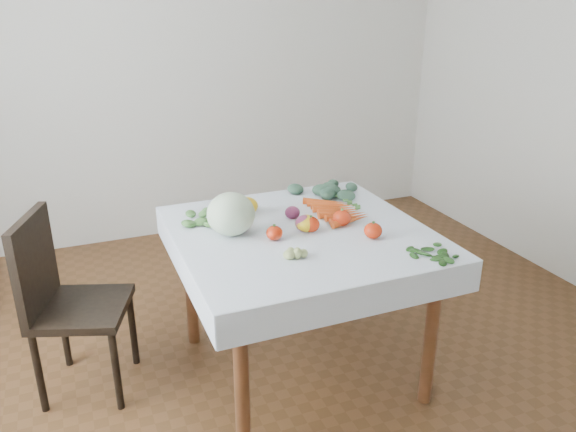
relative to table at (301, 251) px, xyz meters
name	(u,v)px	position (x,y,z in m)	size (l,w,h in m)	color
ground	(300,368)	(0.00, 0.00, -0.65)	(4.00, 4.00, 0.00)	#57351B
back_wall	(192,55)	(0.00, 2.00, 0.70)	(4.00, 0.04, 2.70)	silver
table	(301,251)	(0.00, 0.00, 0.00)	(1.00, 1.00, 0.75)	brown
tablecloth	(301,231)	(0.00, 0.00, 0.10)	(1.12, 1.12, 0.01)	white
chair	(62,294)	(-1.05, 0.28, -0.15)	(0.51, 0.51, 0.88)	black
cabbage	(231,214)	(-0.31, 0.08, 0.20)	(0.22, 0.22, 0.19)	silver
tomato_a	(311,224)	(0.03, -0.03, 0.14)	(0.08, 0.08, 0.07)	red
tomato_b	(342,218)	(0.20, -0.01, 0.14)	(0.09, 0.09, 0.08)	red
tomato_c	(274,233)	(-0.15, -0.05, 0.13)	(0.07, 0.07, 0.06)	red
tomato_d	(373,231)	(0.26, -0.20, 0.14)	(0.08, 0.08, 0.07)	red
heirloom_back	(245,206)	(-0.17, 0.29, 0.15)	(0.12, 0.12, 0.09)	yellow
heirloom_front	(307,223)	(0.02, -0.01, 0.14)	(0.11, 0.11, 0.07)	yellow
onion_a	(292,213)	(0.02, 0.15, 0.13)	(0.07, 0.07, 0.06)	#5B1A3C
onion_b	(305,223)	(0.01, -0.01, 0.14)	(0.09, 0.09, 0.08)	#5B1A3C
tomatillo_cluster	(302,255)	(-0.12, -0.28, 0.12)	(0.10, 0.11, 0.04)	#B7C06E
carrot_bunch	(337,211)	(0.25, 0.13, 0.12)	(0.22, 0.39, 0.03)	#F2551A
kale_bunch	(325,191)	(0.31, 0.41, 0.13)	(0.33, 0.32, 0.05)	#345641
basil_bunch	(428,255)	(0.38, -0.44, 0.11)	(0.22, 0.15, 0.01)	#234E18
dill_bunch	(208,218)	(-0.36, 0.28, 0.12)	(0.24, 0.22, 0.03)	#4D823B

